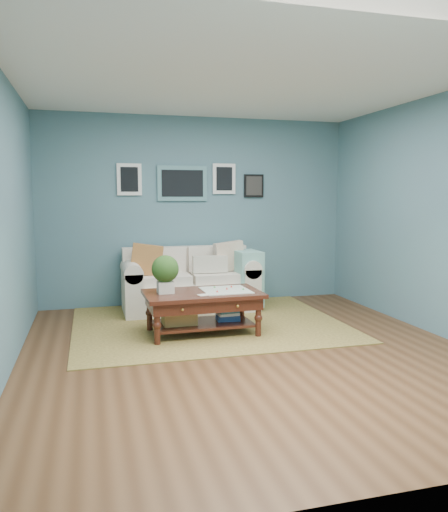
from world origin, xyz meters
name	(u,v)px	position (x,y,z in m)	size (l,w,h in m)	color
room_shell	(249,218)	(0.00, 0.06, 1.36)	(5.00, 5.02, 2.70)	brown
area_rug	(209,324)	(-0.15, 1.18, 0.01)	(3.23, 2.59, 0.01)	brown
loveseat	(195,282)	(-0.14, 2.02, 0.39)	(1.86, 0.85, 0.96)	white
coffee_table	(196,299)	(-0.38, 0.78, 0.41)	(1.32, 0.79, 0.92)	#37190E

